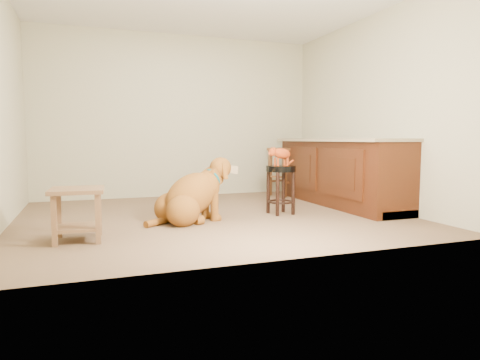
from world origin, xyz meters
name	(u,v)px	position (x,y,z in m)	size (l,w,h in m)	color
floor	(214,216)	(0.00, 0.00, 0.00)	(4.50, 4.00, 0.01)	brown
room_shell	(213,76)	(0.00, 0.00, 1.68)	(4.54, 4.04, 2.62)	#B6B292
cabinet_run	(339,174)	(1.94, 0.30, 0.44)	(0.70, 2.56, 0.94)	#3E1B0B
padded_stool	(281,180)	(0.83, -0.13, 0.43)	(0.37, 0.37, 0.60)	black
wood_stool	(285,171)	(1.64, 1.43, 0.41)	(0.54, 0.54, 0.79)	brown
side_table	(77,206)	(-1.52, -0.78, 0.32)	(0.49, 0.49, 0.49)	brown
golden_retriever	(192,197)	(-0.33, -0.27, 0.29)	(1.18, 0.71, 0.77)	brown
tabby_kitten	(280,154)	(0.82, -0.13, 0.75)	(0.41, 0.19, 0.26)	#8F2F0E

